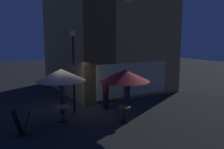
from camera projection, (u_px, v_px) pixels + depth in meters
ground_plane at (75, 114)px, 12.08m from camera, size 60.00×60.00×0.00m
cafe_building at (99, 33)px, 16.24m from camera, size 7.38×8.31×8.33m
street_lamp_near_corner at (73, 58)px, 11.86m from camera, size 0.30×0.30×4.19m
menu_sandwich_board at (22, 122)px, 9.45m from camera, size 0.82×0.74×1.01m
cafe_table_0 at (62, 111)px, 10.95m from camera, size 0.75×0.75×0.72m
cafe_table_1 at (124, 112)px, 10.83m from camera, size 0.60×0.60×0.75m
patio_umbrella_0 at (61, 75)px, 10.69m from camera, size 2.21×2.21×2.46m
patio_umbrella_1 at (125, 76)px, 10.57m from camera, size 2.26×2.26×2.45m
patron_standing_0 at (106, 94)px, 12.89m from camera, size 0.37×0.37×1.68m
patron_standing_1 at (127, 90)px, 13.77m from camera, size 0.32×0.32×1.67m
patron_standing_2 at (62, 96)px, 12.08m from camera, size 0.32×0.32×1.75m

